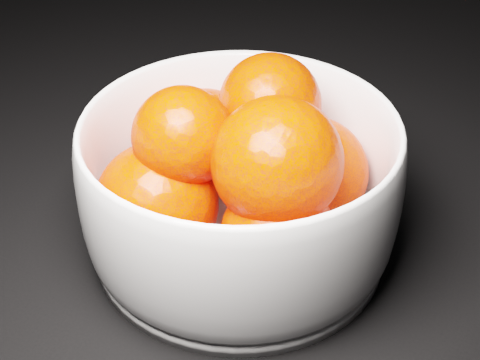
% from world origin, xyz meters
% --- Properties ---
extents(bowl, '(0.25, 0.25, 0.12)m').
position_xyz_m(bowl, '(-0.25, 0.05, 0.06)').
color(bowl, silver).
rests_on(bowl, ground).
extents(orange_pile, '(0.19, 0.18, 0.14)m').
position_xyz_m(orange_pile, '(-0.25, 0.05, 0.08)').
color(orange_pile, '#FF2500').
rests_on(orange_pile, bowl).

